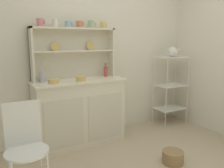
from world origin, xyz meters
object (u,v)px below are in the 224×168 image
at_px(wire_chair, 25,142).
at_px(porcelain_teapot, 172,52).
at_px(hutch_cabinet, 80,111).
at_px(cup_rose_0, 40,23).
at_px(floor_basket, 173,157).
at_px(bowl_mixing_large, 54,81).
at_px(utensil_jar, 43,77).
at_px(bakers_rack, 171,83).
at_px(hutch_shelf_unit, 73,49).
at_px(jam_bottle, 106,71).

bearing_deg(wire_chair, porcelain_teapot, 25.72).
xyz_separation_m(hutch_cabinet, cup_rose_0, (-0.42, 0.12, 1.13)).
distance_m(hutch_cabinet, cup_rose_0, 1.21).
xyz_separation_m(floor_basket, bowl_mixing_large, (-1.06, 0.92, 0.81)).
relative_size(wire_chair, utensil_jar, 3.58).
bearing_deg(porcelain_teapot, bakers_rack, 0.00).
height_order(hutch_shelf_unit, bowl_mixing_large, hutch_shelf_unit).
bearing_deg(wire_chair, cup_rose_0, 74.76).
bearing_deg(bakers_rack, hutch_cabinet, 179.33).
bearing_deg(wire_chair, hutch_shelf_unit, 57.68).
bearing_deg(hutch_cabinet, bowl_mixing_large, -167.95).
bearing_deg(hutch_cabinet, hutch_shelf_unit, 90.00).
xyz_separation_m(wire_chair, porcelain_teapot, (2.37, 0.77, 0.66)).
height_order(cup_rose_0, bowl_mixing_large, cup_rose_0).
xyz_separation_m(hutch_shelf_unit, bowl_mixing_large, (-0.34, -0.24, -0.36)).
distance_m(hutch_shelf_unit, utensil_jar, 0.55).
relative_size(bakers_rack, porcelain_teapot, 4.47).
bearing_deg(wire_chair, floor_basket, -0.12).
bearing_deg(utensil_jar, cup_rose_0, 65.96).
distance_m(wire_chair, porcelain_teapot, 2.58).
xyz_separation_m(cup_rose_0, utensil_jar, (-0.02, -0.04, -0.65)).
height_order(floor_basket, cup_rose_0, cup_rose_0).
relative_size(hutch_cabinet, porcelain_teapot, 4.78).
bearing_deg(bakers_rack, bowl_mixing_large, -178.36).
bearing_deg(bakers_rack, utensil_jar, 177.26).
bearing_deg(floor_basket, wire_chair, 172.13).
height_order(jam_bottle, utensil_jar, utensil_jar).
distance_m(floor_basket, utensil_jar, 1.79).
xyz_separation_m(hutch_shelf_unit, utensil_jar, (-0.44, -0.09, -0.33)).
distance_m(floor_basket, bowl_mixing_large, 1.62).
height_order(wire_chair, floor_basket, wire_chair).
relative_size(hutch_shelf_unit, wire_chair, 1.29).
bearing_deg(cup_rose_0, jam_bottle, -2.42).
height_order(hutch_cabinet, bowl_mixing_large, bowl_mixing_large).
xyz_separation_m(cup_rose_0, bowl_mixing_large, (0.07, -0.20, -0.68)).
xyz_separation_m(floor_basket, cup_rose_0, (-1.13, 1.12, 1.50)).
relative_size(utensil_jar, porcelain_teapot, 0.97).
xyz_separation_m(floor_basket, utensil_jar, (-1.15, 1.08, 0.85)).
xyz_separation_m(hutch_cabinet, jam_bottle, (0.44, 0.09, 0.49)).
bearing_deg(cup_rose_0, hutch_shelf_unit, 5.77).
distance_m(hutch_shelf_unit, floor_basket, 1.80).
distance_m(hutch_cabinet, hutch_shelf_unit, 0.82).
height_order(hutch_cabinet, cup_rose_0, cup_rose_0).
xyz_separation_m(bakers_rack, cup_rose_0, (-1.99, 0.14, 0.89)).
xyz_separation_m(cup_rose_0, jam_bottle, (0.85, -0.04, -0.63)).
distance_m(hutch_cabinet, floor_basket, 1.28).
bearing_deg(utensil_jar, porcelain_teapot, -2.75).
height_order(bowl_mixing_large, jam_bottle, jam_bottle).
xyz_separation_m(bowl_mixing_large, porcelain_teapot, (1.92, 0.05, 0.29)).
xyz_separation_m(bakers_rack, bowl_mixing_large, (-1.92, -0.05, 0.21)).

